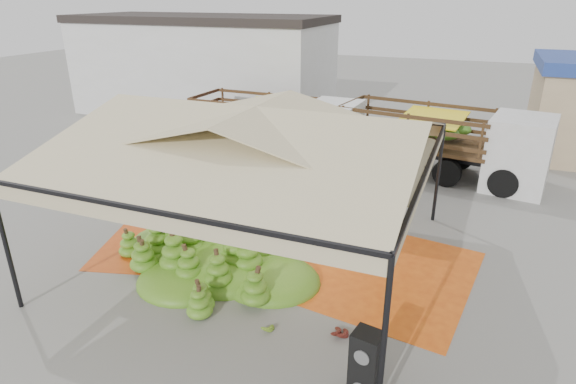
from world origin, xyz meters
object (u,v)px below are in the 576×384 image
at_px(vendor, 353,179).
at_px(truck_left, 282,120).
at_px(truck_right, 450,135).
at_px(speaker_stack, 366,366).
at_px(banana_heap, 220,243).

xyz_separation_m(vendor, truck_left, (-4.11, 3.70, 0.76)).
bearing_deg(truck_right, speaker_stack, -82.14).
distance_m(banana_heap, truck_left, 9.37).
relative_size(banana_heap, vendor, 3.96).
bearing_deg(banana_heap, truck_left, 102.99).
bearing_deg(banana_heap, vendor, 69.58).
relative_size(banana_heap, speaker_stack, 4.40).
xyz_separation_m(speaker_stack, truck_left, (-6.53, 12.04, 0.84)).
bearing_deg(vendor, truck_right, -148.44).
bearing_deg(speaker_stack, truck_left, 128.91).
height_order(truck_left, truck_right, truck_right).
bearing_deg(truck_right, truck_left, -171.45).
bearing_deg(banana_heap, speaker_stack, -33.59).
distance_m(speaker_stack, truck_right, 12.00).
bearing_deg(truck_right, banana_heap, -108.39).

